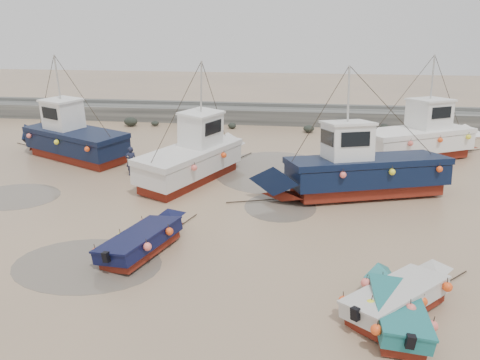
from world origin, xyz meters
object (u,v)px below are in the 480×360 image
(dinghy_3, at_px, (406,294))
(cabin_boat_1, at_px, (196,155))
(dinghy_1, at_px, (147,236))
(cabin_boat_0, at_px, (70,137))
(cabin_boat_2, at_px, (355,170))
(cabin_boat_3, at_px, (424,137))
(dinghy_2, at_px, (394,304))
(person, at_px, (132,175))

(dinghy_3, distance_m, cabin_boat_1, 14.20)
(dinghy_1, height_order, cabin_boat_0, cabin_boat_0)
(dinghy_1, distance_m, cabin_boat_0, 14.30)
(cabin_boat_2, distance_m, cabin_boat_3, 8.80)
(dinghy_2, relative_size, dinghy_3, 1.12)
(dinghy_3, height_order, cabin_boat_1, cabin_boat_1)
(dinghy_1, bearing_deg, person, 131.47)
(dinghy_3, height_order, cabin_boat_3, cabin_boat_3)
(cabin_boat_2, bearing_deg, cabin_boat_3, -51.41)
(cabin_boat_1, distance_m, person, 3.96)
(dinghy_1, height_order, dinghy_2, same)
(dinghy_2, xyz_separation_m, person, (-12.05, 11.82, -0.57))
(dinghy_3, distance_m, cabin_boat_2, 9.66)
(dinghy_1, relative_size, cabin_boat_3, 0.60)
(cabin_boat_1, height_order, cabin_boat_3, same)
(cabin_boat_1, relative_size, cabin_boat_2, 0.87)
(cabin_boat_0, height_order, cabin_boat_2, same)
(dinghy_3, xyz_separation_m, person, (-12.50, 11.21, -0.55))
(cabin_boat_2, distance_m, person, 12.10)
(dinghy_1, relative_size, dinghy_2, 1.10)
(cabin_boat_3, bearing_deg, cabin_boat_2, -61.93)
(cabin_boat_0, relative_size, cabin_boat_1, 1.03)
(cabin_boat_3, relative_size, person, 5.79)
(cabin_boat_0, distance_m, cabin_boat_2, 17.48)
(dinghy_2, height_order, cabin_boat_2, cabin_boat_2)
(dinghy_2, height_order, cabin_boat_0, cabin_boat_0)
(cabin_boat_2, bearing_deg, dinghy_1, 112.11)
(dinghy_3, xyz_separation_m, cabin_boat_2, (-0.58, 9.61, 0.76))
(dinghy_1, relative_size, dinghy_3, 1.23)
(dinghy_2, bearing_deg, cabin_boat_0, 139.36)
(cabin_boat_0, relative_size, person, 5.89)
(dinghy_1, relative_size, cabin_boat_0, 0.59)
(dinghy_2, xyz_separation_m, dinghy_3, (0.45, 0.60, -0.02))
(dinghy_1, height_order, cabin_boat_2, cabin_boat_2)
(person, bearing_deg, cabin_boat_0, -54.01)
(person, bearing_deg, cabin_boat_3, 175.04)
(dinghy_2, xyz_separation_m, cabin_boat_0, (-17.01, 14.71, 0.77))
(cabin_boat_1, height_order, person, cabin_boat_1)
(dinghy_1, xyz_separation_m, dinghy_3, (8.83, -2.74, -0.00))
(dinghy_1, xyz_separation_m, cabin_boat_3, (13.14, 14.18, 0.79))
(dinghy_3, xyz_separation_m, cabin_boat_0, (-17.46, 14.11, 0.78))
(cabin_boat_0, height_order, cabin_boat_3, same)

